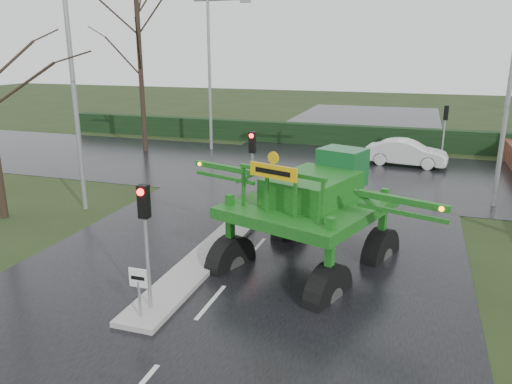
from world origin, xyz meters
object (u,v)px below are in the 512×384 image
(traffic_signal_near, at_px, (145,221))
(crop_sprayer, at_px, (234,194))
(street_light_left_near, at_px, (78,68))
(street_light_right, at_px, (504,67))
(traffic_signal_mid, at_px, (252,155))
(white_sedan, at_px, (406,166))
(keep_left_sign, at_px, (139,285))
(traffic_signal_far, at_px, (445,121))
(street_light_left_far, at_px, (213,60))

(traffic_signal_near, relative_size, crop_sprayer, 0.41)
(street_light_left_near, relative_size, street_light_right, 1.00)
(traffic_signal_mid, bearing_deg, street_light_right, 25.40)
(crop_sprayer, bearing_deg, traffic_signal_near, -86.21)
(traffic_signal_near, bearing_deg, street_light_left_near, 134.53)
(traffic_signal_mid, xyz_separation_m, white_sedan, (5.80, 11.50, -2.59))
(keep_left_sign, xyz_separation_m, street_light_right, (9.49, 13.50, 4.93))
(traffic_signal_mid, xyz_separation_m, street_light_left_near, (-6.89, -1.49, 3.40))
(keep_left_sign, xyz_separation_m, traffic_signal_mid, (0.00, 8.99, 1.53))
(street_light_right, bearing_deg, street_light_left_near, -159.89)
(street_light_right, distance_m, crop_sprayer, 13.10)
(traffic_signal_near, bearing_deg, keep_left_sign, -90.00)
(traffic_signal_mid, relative_size, street_light_right, 0.35)
(street_light_left_near, bearing_deg, traffic_signal_far, 43.63)
(traffic_signal_near, xyz_separation_m, street_light_left_far, (-6.89, 21.01, 3.40))
(traffic_signal_near, distance_m, traffic_signal_far, 22.42)
(white_sedan, bearing_deg, crop_sprayer, 170.81)
(street_light_right, bearing_deg, traffic_signal_near, -126.13)
(keep_left_sign, height_order, white_sedan, keep_left_sign)
(traffic_signal_far, distance_m, white_sedan, 3.43)
(traffic_signal_mid, height_order, street_light_right, street_light_right)
(street_light_right, height_order, white_sedan, street_light_right)
(street_light_left_far, xyz_separation_m, crop_sprayer, (7.91, -17.30, -3.63))
(traffic_signal_mid, distance_m, street_light_left_near, 7.83)
(keep_left_sign, relative_size, traffic_signal_mid, 0.38)
(street_light_right, distance_m, street_light_left_far, 18.24)
(keep_left_sign, relative_size, street_light_right, 0.14)
(keep_left_sign, relative_size, street_light_left_near, 0.14)
(keep_left_sign, distance_m, traffic_signal_far, 22.93)
(street_light_left_far, bearing_deg, traffic_signal_far, 0.03)
(keep_left_sign, bearing_deg, white_sedan, 74.20)
(keep_left_sign, height_order, street_light_left_far, street_light_left_far)
(street_light_right, xyz_separation_m, crop_sprayer, (-8.48, -9.30, -3.63))
(keep_left_sign, relative_size, traffic_signal_far, 0.38)
(traffic_signal_near, bearing_deg, traffic_signal_mid, 90.00)
(traffic_signal_near, relative_size, traffic_signal_far, 1.00)
(street_light_left_near, bearing_deg, street_light_left_far, 90.00)
(street_light_left_far, bearing_deg, traffic_signal_near, -71.83)
(traffic_signal_far, bearing_deg, keep_left_sign, 70.07)
(traffic_signal_far, height_order, street_light_left_far, street_light_left_far)
(street_light_left_near, relative_size, crop_sprayer, 1.18)
(traffic_signal_far, height_order, street_light_left_near, street_light_left_near)
(traffic_signal_near, height_order, street_light_left_far, street_light_left_far)
(traffic_signal_near, relative_size, white_sedan, 0.76)
(traffic_signal_near, bearing_deg, white_sedan, 73.84)
(keep_left_sign, relative_size, white_sedan, 0.29)
(street_light_left_near, xyz_separation_m, white_sedan, (12.69, 12.99, -5.99))
(traffic_signal_far, distance_m, street_light_left_far, 15.08)
(keep_left_sign, distance_m, street_light_left_far, 23.11)
(traffic_signal_mid, distance_m, crop_sprayer, 4.90)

